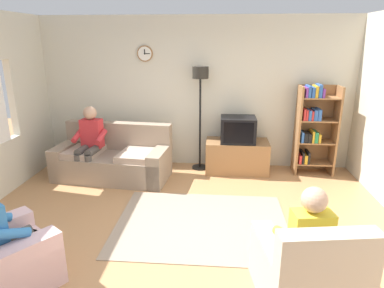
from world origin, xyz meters
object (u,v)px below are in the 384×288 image
(person_in_left_armchair, at_px, (2,229))
(bookshelf, at_px, (313,127))
(tv_stand, at_px, (237,156))
(armchair_near_bookshelf, at_px, (306,273))
(floor_lamp, at_px, (200,90))
(tv, at_px, (238,129))
(person_on_couch, at_px, (90,140))
(person_in_right_armchair, at_px, (305,237))
(couch, at_px, (113,160))

(person_in_left_armchair, bearing_deg, bookshelf, 41.58)
(tv_stand, distance_m, armchair_near_bookshelf, 3.17)
(armchair_near_bookshelf, bearing_deg, floor_lamp, 109.52)
(floor_lamp, relative_size, armchair_near_bookshelf, 1.87)
(tv, relative_size, person_in_left_armchair, 0.54)
(person_on_couch, height_order, person_in_left_armchair, person_on_couch)
(bookshelf, xyz_separation_m, floor_lamp, (-1.97, 0.03, 0.61))
(tv_stand, xyz_separation_m, floor_lamp, (-0.67, 0.10, 1.17))
(bookshelf, distance_m, armchair_near_bookshelf, 3.35)
(person_in_right_armchair, bearing_deg, couch, 134.83)
(tv_stand, distance_m, person_in_right_armchair, 3.09)
(floor_lamp, distance_m, person_on_couch, 2.05)
(tv_stand, bearing_deg, floor_lamp, 171.59)
(couch, distance_m, tv_stand, 2.17)
(couch, bearing_deg, person_in_left_armchair, -94.00)
(floor_lamp, xyz_separation_m, person_in_right_armchair, (1.13, -3.14, -0.85))
(floor_lamp, bearing_deg, couch, -159.88)
(bookshelf, height_order, armchair_near_bookshelf, bookshelf)
(tv_stand, relative_size, person_in_right_armchair, 0.98)
(armchair_near_bookshelf, bearing_deg, tv_stand, 98.63)
(bookshelf, distance_m, person_on_couch, 3.82)
(couch, xyz_separation_m, person_in_left_armchair, (-0.19, -2.71, 0.29))
(bookshelf, distance_m, person_in_left_armchair, 4.84)
(couch, relative_size, tv, 3.30)
(couch, bearing_deg, person_on_couch, -162.21)
(tv, bearing_deg, person_in_left_armchair, -126.62)
(tv_stand, distance_m, person_in_left_armchair, 3.92)
(bookshelf, xyz_separation_m, armchair_near_bookshelf, (-0.83, -3.20, -0.55))
(person_on_couch, bearing_deg, tv, 11.90)
(couch, xyz_separation_m, person_in_right_armchair, (2.59, -2.61, 0.29))
(tv, height_order, floor_lamp, floor_lamp)
(person_in_right_armchair, bearing_deg, person_on_couch, 139.59)
(tv, height_order, armchair_near_bookshelf, tv)
(person_in_right_armchair, bearing_deg, armchair_near_bookshelf, -81.37)
(floor_lamp, relative_size, person_in_left_armchair, 1.65)
(couch, height_order, tv, tv)
(bookshelf, bearing_deg, tv, -175.94)
(tv, bearing_deg, armchair_near_bookshelf, -81.31)
(couch, height_order, bookshelf, bookshelf)
(floor_lamp, height_order, person_in_left_armchair, floor_lamp)
(person_on_couch, xyz_separation_m, person_in_left_armchair, (0.15, -2.60, -0.09))
(person_on_couch, bearing_deg, person_in_right_armchair, -40.41)
(armchair_near_bookshelf, xyz_separation_m, person_in_right_armchair, (-0.01, 0.09, 0.32))
(person_in_right_armchair, bearing_deg, bookshelf, 74.89)
(tv_stand, xyz_separation_m, person_on_couch, (-2.47, -0.54, 0.41))
(couch, distance_m, floor_lamp, 1.93)
(floor_lamp, bearing_deg, person_on_couch, -160.32)
(bookshelf, bearing_deg, person_in_right_armchair, -105.11)
(couch, relative_size, person_in_right_armchair, 1.77)
(tv_stand, relative_size, bookshelf, 0.70)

